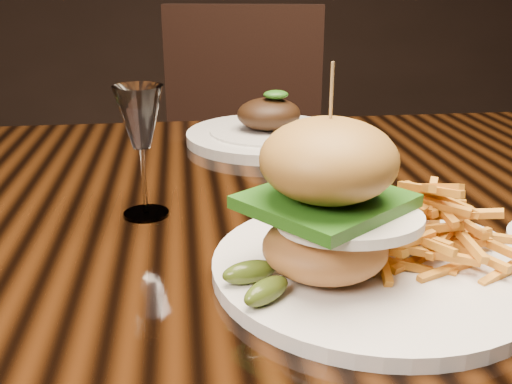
{
  "coord_description": "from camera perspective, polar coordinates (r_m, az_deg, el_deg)",
  "views": [
    {
      "loc": [
        -0.11,
        -0.75,
        1.04
      ],
      "look_at": [
        -0.04,
        -0.14,
        0.81
      ],
      "focal_mm": 42.0,
      "sensor_mm": 36.0,
      "label": 1
    }
  ],
  "objects": [
    {
      "name": "ramekin",
      "position": [
        0.9,
        6.88,
        2.78
      ],
      "size": [
        0.1,
        0.1,
        0.04
      ],
      "primitive_type": "cube",
      "rotation": [
        0.0,
        0.0,
        -0.27
      ],
      "color": "silver",
      "rests_on": "dining_table"
    },
    {
      "name": "chair_far",
      "position": [
        1.72,
        -1.52,
        3.45
      ],
      "size": [
        0.54,
        0.55,
        0.95
      ],
      "rotation": [
        0.0,
        0.0,
        -0.2
      ],
      "color": "black",
      "rests_on": "ground"
    },
    {
      "name": "dining_table",
      "position": [
        0.84,
        1.49,
        -5.26
      ],
      "size": [
        1.6,
        0.9,
        0.75
      ],
      "color": "black",
      "rests_on": "ground"
    },
    {
      "name": "far_dish",
      "position": [
        1.07,
        1.22,
        5.76
      ],
      "size": [
        0.29,
        0.29,
        0.09
      ],
      "rotation": [
        0.0,
        0.0,
        0.24
      ],
      "color": "silver",
      "rests_on": "dining_table"
    },
    {
      "name": "burger_plate",
      "position": [
        0.59,
        10.96,
        -2.96
      ],
      "size": [
        0.33,
        0.33,
        0.22
      ],
      "rotation": [
        0.0,
        0.0,
        0.43
      ],
      "color": "silver",
      "rests_on": "dining_table"
    },
    {
      "name": "wine_glass",
      "position": [
        0.73,
        -10.98,
        6.52
      ],
      "size": [
        0.06,
        0.06,
        0.16
      ],
      "color": "white",
      "rests_on": "dining_table"
    }
  ]
}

